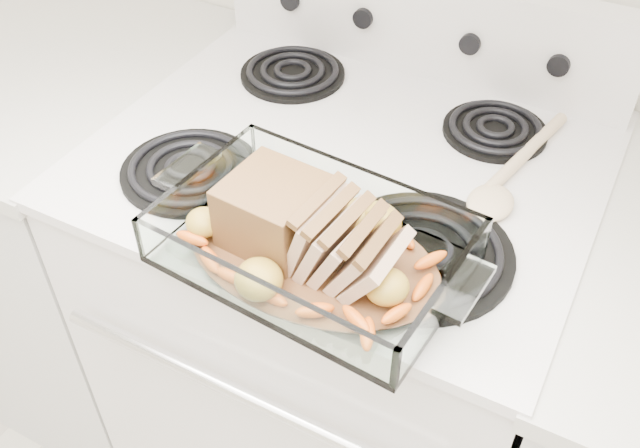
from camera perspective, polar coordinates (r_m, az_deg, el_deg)
The scene contains 6 objects.
electric_range at distance 1.45m, azimuth 1.75°, elevation -8.64°, with size 0.78×0.70×1.12m.
counter_left at distance 1.76m, azimuth -18.00°, elevation -0.62°, with size 0.58×0.68×0.93m.
baking_dish at distance 0.93m, azimuth -0.58°, elevation -2.03°, with size 0.38×0.25×0.07m.
pork_roast at distance 0.91m, azimuth -1.90°, elevation -0.03°, with size 0.24×0.12×0.10m.
roast_vegetables at distance 0.95m, azimuth 0.16°, elevation -0.47°, with size 0.32×0.17×0.04m.
wooden_spoon at distance 1.10m, azimuth 14.72°, elevation 3.45°, with size 0.08×0.31×0.02m.
Camera 1 is at (0.39, 0.83, 1.62)m, focal length 40.00 mm.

